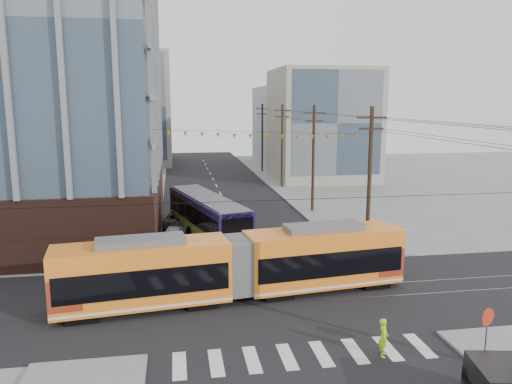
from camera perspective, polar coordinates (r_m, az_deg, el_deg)
The scene contains 14 objects.
ground at distance 26.43m, azimuth 3.83°, elevation -15.08°, with size 160.00×160.00×0.00m, color slate.
bg_bldg_nw_near at distance 76.14m, azimuth -18.16°, elevation 8.03°, with size 18.00×16.00×18.00m, color #8C99A5.
bg_bldg_ne_near at distance 74.50m, azimuth 7.56°, elevation 7.64°, with size 14.00×14.00×16.00m, color gray.
bg_bldg_nw_far at distance 95.62m, azimuth -14.59°, elevation 9.16°, with size 16.00×18.00×20.00m, color gray.
bg_bldg_ne_far at distance 94.33m, azimuth 5.18°, elevation 7.61°, with size 16.00×16.00×14.00m, color #8C99A5.
utility_pole_far at distance 80.68m, azimuth 0.73°, elevation 6.14°, with size 0.30×0.30×11.00m, color black.
streetcar at distance 29.15m, azimuth -2.16°, elevation -8.45°, with size 20.29×2.85×3.91m, color orange, non-canonical shape.
city_bus at distance 41.70m, azimuth -5.58°, elevation -2.88°, with size 2.84×13.09×3.71m, color #1B143F, non-canonical shape.
parked_car_silver at distance 38.31m, azimuth -8.31°, elevation -5.95°, with size 1.43×4.11×1.35m, color #B5BCC5.
parked_car_white at distance 41.69m, azimuth -9.24°, elevation -4.69°, with size 1.79×4.41×1.28m, color silver.
parked_car_grey at distance 46.85m, azimuth -8.92°, elevation -2.99°, with size 2.20×4.77×1.33m, color slate.
pedestrian at distance 24.00m, azimuth 14.36°, elevation -15.80°, with size 0.65×0.43×1.78m, color #A1F415.
stop_sign at distance 23.91m, azimuth 24.76°, elevation -15.34°, with size 0.82×0.82×2.70m, color red, non-canonical shape.
jersey_barrier at distance 41.48m, azimuth 10.57°, elevation -5.17°, with size 0.88×3.91×0.78m, color #5E5E5F.
Camera 1 is at (-5.55, -23.24, 11.30)m, focal length 35.00 mm.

